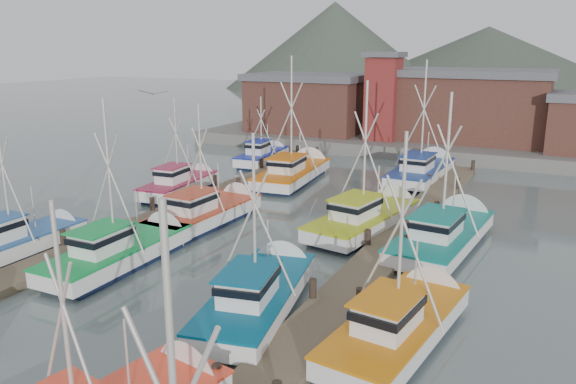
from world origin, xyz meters
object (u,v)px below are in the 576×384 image
at_px(boat_4, 126,250).
at_px(boat_12, 295,172).
at_px(lookout_tower, 383,96).
at_px(boat_8, 210,212).

distance_m(boat_4, boat_12, 19.42).
distance_m(lookout_tower, boat_12, 16.23).
height_order(lookout_tower, boat_8, lookout_tower).
height_order(lookout_tower, boat_4, lookout_tower).
distance_m(lookout_tower, boat_4, 35.14).
height_order(boat_4, boat_12, boat_12).
height_order(lookout_tower, boat_12, lookout_tower).
bearing_deg(boat_8, boat_4, -87.73).
bearing_deg(boat_12, boat_8, -94.57).
bearing_deg(boat_12, boat_4, -95.04).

